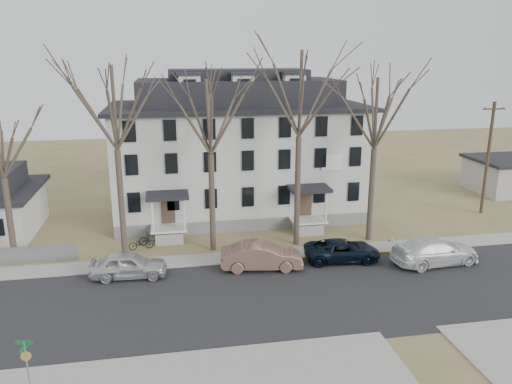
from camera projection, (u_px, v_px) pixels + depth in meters
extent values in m
plane|color=olive|center=(325.00, 312.00, 26.51)|extent=(120.00, 120.00, 0.00)
cube|color=#27272A|center=(314.00, 295.00, 28.41)|extent=(120.00, 10.00, 0.04)
cube|color=#A09F97|center=(289.00, 254.00, 34.10)|extent=(120.00, 2.00, 0.08)
cube|color=gold|center=(363.00, 254.00, 34.10)|extent=(14.00, 0.25, 0.06)
cube|color=slate|center=(239.00, 206.00, 43.10)|extent=(20.00, 10.00, 1.00)
cube|color=beige|center=(238.00, 155.00, 41.90)|extent=(20.00, 10.00, 8.00)
cube|color=black|center=(238.00, 106.00, 40.80)|extent=(20.80, 10.80, 0.30)
cube|color=black|center=(238.00, 92.00, 40.49)|extent=(16.00, 7.00, 2.00)
cube|color=black|center=(237.00, 74.00, 40.12)|extent=(11.00, 4.50, 0.80)
cube|color=white|center=(169.00, 228.00, 36.30)|extent=(2.60, 2.00, 0.16)
cube|color=white|center=(308.00, 220.00, 38.09)|extent=(2.60, 2.00, 0.16)
cube|color=white|center=(332.00, 163.00, 38.14)|extent=(1.60, 0.08, 1.20)
cylinder|color=#473B31|center=(121.00, 204.00, 32.95)|extent=(0.40, 0.40, 7.28)
cylinder|color=#473B31|center=(212.00, 203.00, 34.05)|extent=(0.40, 0.40, 6.76)
cylinder|color=#473B31|center=(297.00, 192.00, 34.93)|extent=(0.40, 0.40, 7.80)
cylinder|color=#473B31|center=(371.00, 195.00, 36.01)|extent=(0.40, 0.40, 6.76)
cylinder|color=#473B31|center=(10.00, 221.00, 31.97)|extent=(0.40, 0.40, 5.72)
cylinder|color=#3D3023|center=(488.00, 159.00, 41.67)|extent=(0.28, 0.28, 9.50)
cube|color=#3D3023|center=(494.00, 109.00, 40.55)|extent=(2.00, 0.12, 0.12)
imported|color=silver|center=(129.00, 266.00, 30.38)|extent=(4.70, 2.11, 1.57)
imported|color=#825A4A|center=(261.00, 257.00, 31.57)|extent=(5.32, 2.41, 1.69)
imported|color=black|center=(342.00, 251.00, 32.87)|extent=(5.18, 2.75, 1.39)
imported|color=white|center=(435.00, 252.00, 32.37)|extent=(6.05, 2.96, 1.69)
imported|color=black|center=(141.00, 244.00, 34.78)|extent=(1.82, 0.93, 0.91)
imported|color=black|center=(151.00, 239.00, 35.51)|extent=(1.78, 0.67, 1.04)
cylinder|color=gray|center=(28.00, 368.00, 19.76)|extent=(0.07, 0.07, 2.42)
cube|color=#0C5926|center=(24.00, 343.00, 19.45)|extent=(0.70, 0.03, 0.17)
cube|color=#0C5926|center=(25.00, 347.00, 19.50)|extent=(0.03, 0.70, 0.17)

